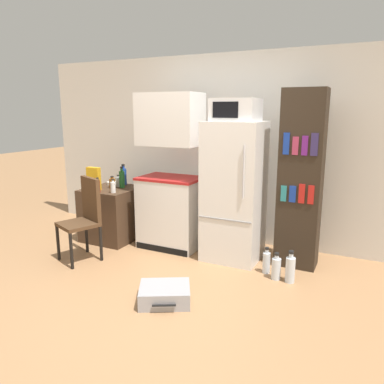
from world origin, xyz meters
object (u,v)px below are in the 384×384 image
bookshelf (301,180)px  cereal_box (94,179)px  water_bottle_middle (276,268)px  kitchen_hutch (171,179)px  refrigerator (234,192)px  bottle_green_tall (122,179)px  side_table (113,213)px  microwave (236,110)px  water_bottle_front (290,269)px  chair (85,213)px  bowl (112,183)px  suitcase_large_flat (165,294)px  water_bottle_back (266,262)px  bottle_clear_short (118,182)px  bottle_amber_beer (112,183)px  bottle_blue_soda (123,176)px  bottle_milk_white (113,187)px  bottle_ketchup_red (98,186)px

bookshelf → cereal_box: size_ratio=6.58×
water_bottle_middle → kitchen_hutch: bearing=165.5°
refrigerator → bottle_green_tall: (-1.61, 0.02, 0.02)m
side_table → microwave: 2.21m
microwave → water_bottle_front: 1.81m
water_bottle_front → water_bottle_middle: size_ratio=1.17×
bottle_green_tall → chair: size_ratio=0.30×
bowl → cereal_box: size_ratio=0.49×
chair → suitcase_large_flat: size_ratio=1.67×
chair → water_bottle_back: chair is taller
microwave → bottle_green_tall: size_ratio=1.74×
water_bottle_front → water_bottle_middle: bearing=176.7°
refrigerator → bowl: size_ratio=11.05×
microwave → bowl: size_ratio=3.40×
kitchen_hutch → water_bottle_front: size_ratio=5.70×
microwave → cereal_box: 2.08m
bookshelf → bottle_clear_short: size_ratio=12.10×
bottle_amber_beer → suitcase_large_flat: (1.52, -1.23, -0.70)m
bottle_amber_beer → bottle_blue_soda: bearing=91.5°
bottle_milk_white → suitcase_large_flat: size_ratio=0.30×
bottle_blue_soda → bottle_amber_beer: bottle_blue_soda is taller
refrigerator → water_bottle_front: bearing=-25.6°
microwave → bottle_ketchup_red: bearing=-167.9°
bottle_clear_short → chair: bearing=-80.3°
refrigerator → cereal_box: bearing=-172.2°
bookshelf → bowl: bookshelf is taller
bottle_milk_white → bottle_green_tall: (-0.09, 0.31, 0.05)m
bottle_milk_white → suitcase_large_flat: bottle_milk_white is taller
bowl → water_bottle_front: 2.75m
kitchen_hutch → water_bottle_back: kitchen_hutch is taller
bottle_blue_soda → water_bottle_back: size_ratio=0.99×
bottle_ketchup_red → water_bottle_front: (2.47, 0.00, -0.65)m
bookshelf → bottle_amber_beer: bookshelf is taller
refrigerator → water_bottle_back: size_ratio=5.52×
side_table → bookshelf: bearing=4.7°
bottle_amber_beer → cereal_box: cereal_box is taller
suitcase_large_flat → bottle_ketchup_red: bearing=120.2°
water_bottle_middle → suitcase_large_flat: bearing=-130.8°
side_table → water_bottle_back: side_table is taller
bottle_green_tall → water_bottle_middle: bearing=-9.5°
bottle_ketchup_red → bookshelf: bearing=11.6°
microwave → bowl: bearing=176.0°
bowl → water_bottle_back: size_ratio=0.50×
kitchen_hutch → cereal_box: 1.04m
side_table → suitcase_large_flat: size_ratio=1.22×
bottle_milk_white → kitchen_hutch: bearing=25.2°
microwave → bottle_clear_short: size_ratio=3.06×
bowl → chair: 0.98m
refrigerator → bottle_clear_short: (-1.71, 0.06, -0.03)m
kitchen_hutch → bowl: (-1.02, 0.11, -0.16)m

